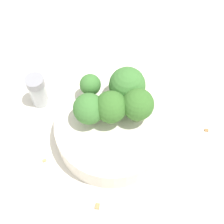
% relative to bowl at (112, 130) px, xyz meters
% --- Properties ---
extents(ground_plane, '(3.00, 3.00, 0.00)m').
position_rel_bowl_xyz_m(ground_plane, '(0.00, 0.00, -0.02)').
color(ground_plane, silver).
extents(bowl, '(0.18, 0.18, 0.05)m').
position_rel_bowl_xyz_m(bowl, '(0.00, 0.00, 0.00)').
color(bowl, silver).
rests_on(bowl, ground_plane).
extents(broccoli_floret_0, '(0.05, 0.05, 0.06)m').
position_rel_bowl_xyz_m(broccoli_floret_0, '(-0.00, 0.01, 0.06)').
color(broccoli_floret_0, '#8EB770').
rests_on(broccoli_floret_0, bowl).
extents(broccoli_floret_1, '(0.05, 0.05, 0.06)m').
position_rel_bowl_xyz_m(broccoli_floret_1, '(0.04, -0.00, 0.06)').
color(broccoli_floret_1, '#7A9E5B').
rests_on(broccoli_floret_1, bowl).
extents(broccoli_floret_2, '(0.06, 0.06, 0.06)m').
position_rel_bowl_xyz_m(broccoli_floret_2, '(0.03, 0.04, 0.06)').
color(broccoli_floret_2, '#84AD66').
rests_on(broccoli_floret_2, bowl).
extents(broccoli_floret_3, '(0.03, 0.03, 0.05)m').
position_rel_bowl_xyz_m(broccoli_floret_3, '(-0.02, 0.06, 0.05)').
color(broccoli_floret_3, '#7A9E5B').
rests_on(broccoli_floret_3, bowl).
extents(broccoli_floret_4, '(0.05, 0.05, 0.06)m').
position_rel_bowl_xyz_m(broccoli_floret_4, '(-0.03, 0.01, 0.06)').
color(broccoli_floret_4, '#7A9E5B').
rests_on(broccoli_floret_4, bowl).
extents(pepper_shaker, '(0.03, 0.03, 0.07)m').
position_rel_bowl_xyz_m(pepper_shaker, '(-0.11, 0.10, 0.01)').
color(pepper_shaker, '#B2B7BC').
rests_on(pepper_shaker, ground_plane).
extents(almond_crumb_0, '(0.01, 0.01, 0.01)m').
position_rel_bowl_xyz_m(almond_crumb_0, '(0.16, -0.03, -0.02)').
color(almond_crumb_0, olive).
rests_on(almond_crumb_0, ground_plane).
extents(almond_crumb_1, '(0.01, 0.01, 0.01)m').
position_rel_bowl_xyz_m(almond_crumb_1, '(0.07, 0.10, -0.02)').
color(almond_crumb_1, tan).
rests_on(almond_crumb_1, ground_plane).
extents(almond_crumb_2, '(0.01, 0.01, 0.01)m').
position_rel_bowl_xyz_m(almond_crumb_2, '(-0.05, -0.11, -0.02)').
color(almond_crumb_2, '#AD7F4C').
rests_on(almond_crumb_2, ground_plane).
extents(almond_crumb_3, '(0.01, 0.01, 0.01)m').
position_rel_bowl_xyz_m(almond_crumb_3, '(-0.12, -0.02, -0.02)').
color(almond_crumb_3, tan).
rests_on(almond_crumb_3, ground_plane).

